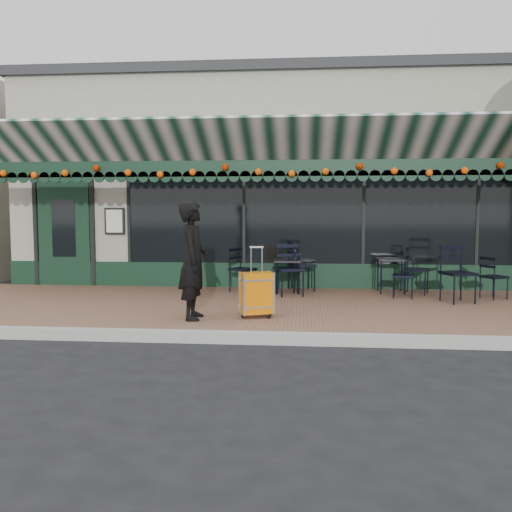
# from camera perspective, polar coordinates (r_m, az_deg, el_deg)

# --- Properties ---
(ground) EXTENTS (80.00, 80.00, 0.00)m
(ground) POSITION_cam_1_polar(r_m,az_deg,el_deg) (7.21, 3.22, -9.10)
(ground) COLOR black
(ground) RESTS_ON ground
(sidewalk) EXTENTS (18.00, 4.00, 0.15)m
(sidewalk) POSITION_cam_1_polar(r_m,az_deg,el_deg) (9.14, 3.64, -5.60)
(sidewalk) COLOR brown
(sidewalk) RESTS_ON ground
(curb) EXTENTS (18.00, 0.16, 0.15)m
(curb) POSITION_cam_1_polar(r_m,az_deg,el_deg) (7.11, 3.21, -8.67)
(curb) COLOR #9E9E99
(curb) RESTS_ON ground
(restaurant_building) EXTENTS (12.00, 9.60, 4.50)m
(restaurant_building) POSITION_cam_1_polar(r_m,az_deg,el_deg) (14.83, 4.27, 6.97)
(restaurant_building) COLOR gray
(restaurant_building) RESTS_ON ground
(woman) EXTENTS (0.44, 0.65, 1.71)m
(woman) POSITION_cam_1_polar(r_m,az_deg,el_deg) (7.89, -6.62, -0.47)
(woman) COLOR black
(woman) RESTS_ON sidewalk
(suitcase) EXTENTS (0.52, 0.41, 1.05)m
(suitcase) POSITION_cam_1_polar(r_m,az_deg,el_deg) (8.01, 0.06, -4.01)
(suitcase) COLOR orange
(suitcase) RESTS_ON sidewalk
(cafe_table_a) EXTENTS (0.54, 0.54, 0.66)m
(cafe_table_a) POSITION_cam_1_polar(r_m,az_deg,el_deg) (10.65, 14.08, -0.60)
(cafe_table_a) COLOR black
(cafe_table_a) RESTS_ON sidewalk
(cafe_table_b) EXTENTS (0.51, 0.51, 0.63)m
(cafe_table_b) POSITION_cam_1_polar(r_m,az_deg,el_deg) (10.35, 3.38, -0.76)
(cafe_table_b) COLOR black
(cafe_table_b) RESTS_ON sidewalk
(chair_a_left) EXTENTS (0.46, 0.46, 0.78)m
(chair_a_left) POSITION_cam_1_polar(r_m,az_deg,el_deg) (10.13, 15.24, -2.07)
(chair_a_left) COLOR black
(chair_a_left) RESTS_ON sidewalk
(chair_a_right) EXTENTS (0.57, 0.57, 0.90)m
(chair_a_right) POSITION_cam_1_polar(r_m,az_deg,el_deg) (10.64, 16.54, -1.45)
(chair_a_right) COLOR black
(chair_a_right) RESTS_ON sidewalk
(chair_a_front) EXTENTS (0.62, 0.62, 0.99)m
(chair_a_front) POSITION_cam_1_polar(r_m,az_deg,el_deg) (9.87, 20.51, -1.78)
(chair_a_front) COLOR black
(chair_a_front) RESTS_ON sidewalk
(chair_a_extra) EXTENTS (0.52, 0.52, 0.77)m
(chair_a_extra) POSITION_cam_1_polar(r_m,az_deg,el_deg) (10.56, 23.77, -2.06)
(chair_a_extra) COLOR black
(chair_a_extra) RESTS_ON sidewalk
(chair_b_left) EXTENTS (0.44, 0.44, 0.87)m
(chair_b_left) POSITION_cam_1_polar(r_m,az_deg,el_deg) (10.40, 3.06, -1.45)
(chair_b_left) COLOR black
(chair_b_left) RESTS_ON sidewalk
(chair_b_right) EXTENTS (0.61, 0.61, 0.99)m
(chair_b_right) POSITION_cam_1_polar(r_m,az_deg,el_deg) (10.64, 4.83, -1.00)
(chair_b_right) COLOR black
(chair_b_right) RESTS_ON sidewalk
(chair_b_front) EXTENTS (0.59, 0.59, 0.97)m
(chair_b_front) POSITION_cam_1_polar(r_m,az_deg,el_deg) (10.03, 3.62, -1.44)
(chair_b_front) COLOR black
(chair_b_front) RESTS_ON sidewalk
(chair_solo) EXTENTS (0.59, 0.59, 0.86)m
(chair_solo) POSITION_cam_1_polar(r_m,az_deg,el_deg) (10.46, -1.43, -1.46)
(chair_solo) COLOR black
(chair_solo) RESTS_ON sidewalk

